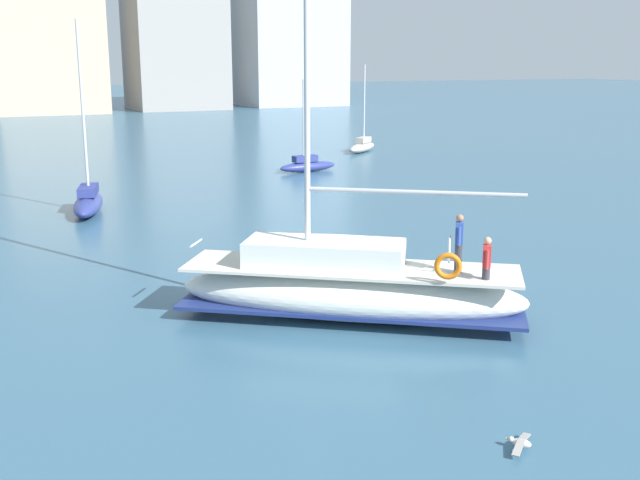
% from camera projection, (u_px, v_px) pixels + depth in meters
% --- Properties ---
extents(ground_plane, '(400.00, 400.00, 0.00)m').
position_uv_depth(ground_plane, '(352.00, 294.00, 23.24)').
color(ground_plane, '#38607A').
extents(main_sailboat, '(9.21, 7.52, 12.03)m').
position_uv_depth(main_sailboat, '(348.00, 287.00, 20.92)').
color(main_sailboat, white).
rests_on(main_sailboat, ground).
extents(moored_sloop_near, '(2.44, 5.32, 8.76)m').
position_uv_depth(moored_sloop_near, '(88.00, 201.00, 35.44)').
color(moored_sloop_near, navy).
rests_on(moored_sloop_near, ground).
extents(moored_catamaran, '(4.10, 1.45, 5.79)m').
position_uv_depth(moored_catamaran, '(307.00, 165.00, 48.47)').
color(moored_catamaran, navy).
rests_on(moored_catamaran, ground).
extents(moored_cutter_left, '(4.08, 3.73, 6.60)m').
position_uv_depth(moored_cutter_left, '(362.00, 146.00, 58.73)').
color(moored_cutter_left, '#B7B2A8').
rests_on(moored_cutter_left, ground).
extents(seagull, '(0.84, 0.69, 0.16)m').
position_uv_depth(seagull, '(521.00, 442.00, 13.99)').
color(seagull, silver).
rests_on(seagull, ground).
extents(waterfront_buildings, '(82.18, 15.20, 26.84)m').
position_uv_depth(waterfront_buildings, '(92.00, 30.00, 103.92)').
color(waterfront_buildings, '#C6AD8E').
rests_on(waterfront_buildings, ground).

